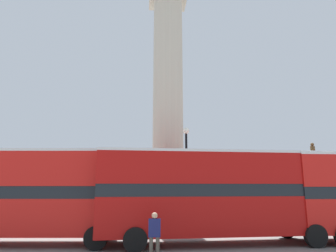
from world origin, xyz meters
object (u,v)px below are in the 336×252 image
Objects in this scene: equestrian_statue at (317,198)px; pedestrian_near_lamp at (154,233)px; monument_column at (168,112)px; bus_a at (29,192)px; street_lamp at (187,174)px; bus_b at (219,192)px.

pedestrian_near_lamp is (-13.18, -11.74, -0.86)m from equestrian_statue.
monument_column reaches higher than bus_a.
street_lamp is at bearing -176.66° from equestrian_statue.
bus_b is at bearing -72.36° from monument_column.
monument_column reaches higher than equestrian_statue.
bus_b is at bearing -161.53° from equestrian_statue.
equestrian_statue is at bearing -135.80° from pedestrian_near_lamp.
monument_column reaches higher than pedestrian_near_lamp.
equestrian_statue is (10.03, 8.80, -0.57)m from bus_b.
monument_column is at bearing 169.27° from equestrian_statue.
pedestrian_near_lamp is (-1.17, -9.17, -6.92)m from monument_column.
pedestrian_near_lamp is (-2.07, -6.28, -2.44)m from street_lamp.
monument_column is 13.70m from equestrian_statue.
bus_a is 8.51m from street_lamp.
monument_column reaches higher than bus_b.
street_lamp is 3.67× the size of pedestrian_near_lamp.
bus_b is 13.36m from equestrian_statue.
equestrian_statue is (19.08, 8.26, -0.59)m from bus_a.
bus_b is 1.86× the size of equestrian_statue.
bus_a is 7.00m from pedestrian_near_lamp.
bus_b is at bearing 0.63° from bus_a.
bus_b is 3.66m from street_lamp.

